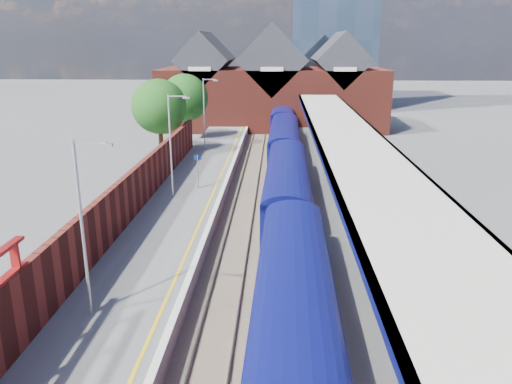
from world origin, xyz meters
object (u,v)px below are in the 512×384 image
(lamp_post_b, at_px, (85,218))
(lamp_post_d, at_px, (205,109))
(train, at_px, (285,157))
(lamp_post_c, at_px, (172,139))
(parked_car_dark, at_px, (462,331))
(parked_car_silver, at_px, (452,305))
(parked_car_blue, at_px, (365,179))
(platform_sign, at_px, (198,165))

(lamp_post_b, height_order, lamp_post_d, same)
(train, relative_size, lamp_post_b, 9.42)
(lamp_post_c, distance_m, lamp_post_d, 16.00)
(train, xyz_separation_m, lamp_post_c, (-7.86, -7.63, 2.87))
(lamp_post_b, relative_size, lamp_post_c, 1.00)
(train, bearing_deg, lamp_post_d, 133.17)
(parked_car_dark, bearing_deg, train, 17.23)
(train, distance_m, parked_car_silver, 24.39)
(lamp_post_b, xyz_separation_m, parked_car_blue, (13.72, 18.57, -3.36))
(lamp_post_b, relative_size, lamp_post_d, 1.00)
(lamp_post_d, bearing_deg, parked_car_blue, -44.39)
(parked_car_silver, bearing_deg, train, 11.24)
(train, relative_size, parked_car_silver, 15.78)
(lamp_post_c, height_order, parked_car_silver, lamp_post_c)
(lamp_post_d, relative_size, parked_car_dark, 1.52)
(parked_car_silver, bearing_deg, lamp_post_c, 37.87)
(parked_car_dark, bearing_deg, lamp_post_d, 26.34)
(parked_car_dark, height_order, parked_car_blue, parked_car_dark)
(platform_sign, height_order, parked_car_blue, platform_sign)
(lamp_post_d, distance_m, parked_car_blue, 19.49)
(platform_sign, height_order, parked_car_silver, platform_sign)
(parked_car_blue, bearing_deg, lamp_post_c, 123.58)
(lamp_post_d, xyz_separation_m, parked_car_silver, (13.94, -31.99, -3.30))
(parked_car_blue, bearing_deg, parked_car_dark, -157.03)
(lamp_post_d, bearing_deg, parked_car_silver, -66.45)
(train, xyz_separation_m, lamp_post_d, (-7.86, 8.37, 2.87))
(lamp_post_d, relative_size, parked_car_silver, 1.67)
(lamp_post_c, distance_m, parked_car_blue, 14.35)
(parked_car_silver, bearing_deg, parked_car_blue, -2.51)
(lamp_post_b, height_order, parked_car_dark, lamp_post_b)
(platform_sign, relative_size, parked_car_blue, 0.55)
(lamp_post_b, height_order, parked_car_silver, lamp_post_b)
(train, bearing_deg, platform_sign, -139.09)
(platform_sign, xyz_separation_m, parked_car_dark, (12.36, -19.73, -1.02))
(train, distance_m, lamp_post_d, 11.84)
(lamp_post_d, xyz_separation_m, parked_car_dark, (13.72, -33.73, -3.33))
(lamp_post_b, relative_size, parked_car_silver, 1.67)
(lamp_post_b, bearing_deg, train, 71.61)
(lamp_post_b, distance_m, lamp_post_d, 32.00)
(parked_car_silver, xyz_separation_m, parked_car_blue, (-0.23, 18.57, -0.05))
(parked_car_dark, bearing_deg, lamp_post_c, 41.94)
(parked_car_blue, bearing_deg, parked_car_silver, -156.35)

